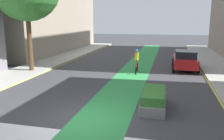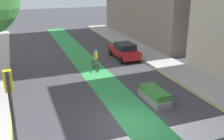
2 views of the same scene
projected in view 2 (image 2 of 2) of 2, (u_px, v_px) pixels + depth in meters
ground_plane at (127, 124)px, 14.48m from camera, size 120.00×120.00×0.00m
bike_lane_paint at (140, 121)px, 14.74m from camera, size 2.40×60.00×0.01m
curb_stripe_right at (215, 106)px, 16.46m from camera, size 0.16×60.00×0.01m
traffic_signal_near_left at (10, 96)px, 11.37m from camera, size 0.35×0.52×3.90m
car_red_right_far at (124, 51)px, 25.91m from camera, size 2.03×4.20×1.57m
cyclist_in_lane at (95, 59)px, 22.58m from camera, size 0.32×1.73×1.86m
median_planter at (155, 96)px, 17.00m from camera, size 1.10×2.60×0.85m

